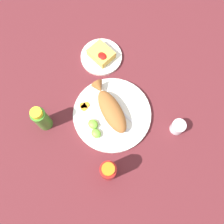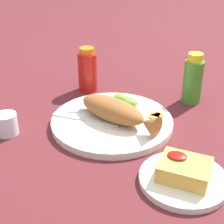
% 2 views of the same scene
% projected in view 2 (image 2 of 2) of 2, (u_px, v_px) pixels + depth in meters
% --- Properties ---
extents(ground_plane, '(4.00, 4.00, 0.00)m').
position_uv_depth(ground_plane, '(112.00, 125.00, 0.91)').
color(ground_plane, '#561E23').
extents(main_plate, '(0.32, 0.32, 0.02)m').
position_uv_depth(main_plate, '(112.00, 122.00, 0.90)').
color(main_plate, silver).
rests_on(main_plate, ground_plane).
extents(fried_fish, '(0.24, 0.13, 0.06)m').
position_uv_depth(fried_fish, '(116.00, 111.00, 0.88)').
color(fried_fish, '#935628').
rests_on(fried_fish, main_plate).
extents(fork_near, '(0.19, 0.02, 0.00)m').
position_uv_depth(fork_near, '(81.00, 118.00, 0.90)').
color(fork_near, silver).
rests_on(fork_near, main_plate).
extents(fork_far, '(0.17, 0.10, 0.00)m').
position_uv_depth(fork_far, '(86.00, 110.00, 0.94)').
color(fork_far, silver).
rests_on(fork_far, main_plate).
extents(carrot_slice_near, '(0.03, 0.03, 0.00)m').
position_uv_depth(carrot_slice_near, '(155.00, 114.00, 0.92)').
color(carrot_slice_near, orange).
rests_on(carrot_slice_near, main_plate).
extents(carrot_slice_mid, '(0.03, 0.03, 0.00)m').
position_uv_depth(carrot_slice_mid, '(154.00, 117.00, 0.90)').
color(carrot_slice_mid, orange).
rests_on(carrot_slice_mid, main_plate).
extents(carrot_slice_far, '(0.03, 0.03, 0.00)m').
position_uv_depth(carrot_slice_far, '(159.00, 115.00, 0.91)').
color(carrot_slice_far, orange).
rests_on(carrot_slice_far, main_plate).
extents(lime_wedge_main, '(0.04, 0.04, 0.02)m').
position_uv_depth(lime_wedge_main, '(130.00, 102.00, 0.96)').
color(lime_wedge_main, '#6BB233').
rests_on(lime_wedge_main, main_plate).
extents(lime_wedge_side, '(0.04, 0.03, 0.02)m').
position_uv_depth(lime_wedge_side, '(121.00, 98.00, 0.98)').
color(lime_wedge_side, '#6BB233').
rests_on(lime_wedge_side, main_plate).
extents(hot_sauce_bottle_red, '(0.06, 0.06, 0.14)m').
position_uv_depth(hot_sauce_bottle_red, '(88.00, 70.00, 1.07)').
color(hot_sauce_bottle_red, '#B21914').
rests_on(hot_sauce_bottle_red, ground_plane).
extents(hot_sauce_bottle_green, '(0.06, 0.06, 0.15)m').
position_uv_depth(hot_sauce_bottle_green, '(193.00, 80.00, 0.99)').
color(hot_sauce_bottle_green, '#3D8428').
rests_on(hot_sauce_bottle_green, ground_plane).
extents(salt_cup, '(0.05, 0.05, 0.06)m').
position_uv_depth(salt_cup, '(7.00, 125.00, 0.86)').
color(salt_cup, silver).
rests_on(salt_cup, ground_plane).
extents(side_plate_fries, '(0.18, 0.18, 0.01)m').
position_uv_depth(side_plate_fries, '(183.00, 179.00, 0.70)').
color(side_plate_fries, silver).
rests_on(side_plate_fries, ground_plane).
extents(fries_pile, '(0.10, 0.08, 0.04)m').
position_uv_depth(fries_pile, '(184.00, 169.00, 0.69)').
color(fries_pile, gold).
rests_on(fries_pile, side_plate_fries).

